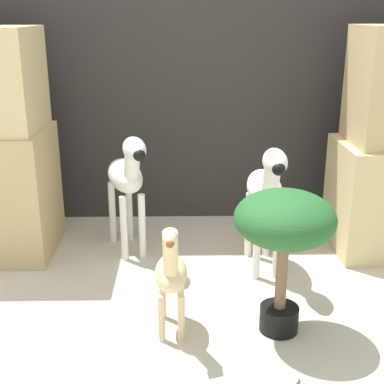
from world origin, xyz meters
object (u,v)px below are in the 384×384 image
at_px(giraffe_figurine, 171,273).
at_px(zebra_right, 266,189).
at_px(zebra_left, 127,176).
at_px(potted_palm_front, 284,227).

bearing_deg(giraffe_figurine, zebra_right, 50.16).
relative_size(zebra_right, zebra_left, 1.00).
xyz_separation_m(zebra_right, zebra_left, (-0.69, 0.23, 0.00)).
distance_m(zebra_left, potted_palm_front, 1.03).
distance_m(zebra_right, giraffe_figurine, 0.73).
height_order(giraffe_figurine, potted_palm_front, potted_palm_front).
bearing_deg(zebra_left, giraffe_figurine, -72.72).
height_order(zebra_right, potted_palm_front, zebra_right).
distance_m(zebra_left, giraffe_figurine, 0.83).
bearing_deg(giraffe_figurine, potted_palm_front, 0.46).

